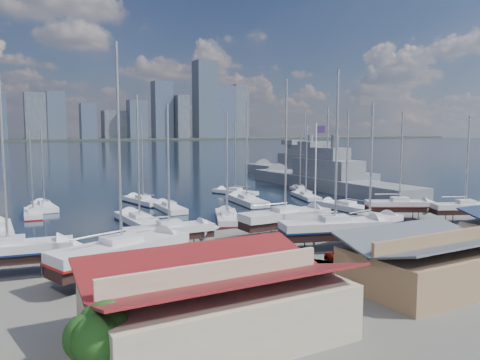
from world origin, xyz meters
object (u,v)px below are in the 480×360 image
naval_ship_west (304,171)px  sailboat_cradle_0 (8,252)px  naval_ship_east (327,181)px  car_a (285,273)px  flagpole (316,176)px

naval_ship_west → sailboat_cradle_0: bearing=123.0°
naval_ship_east → naval_ship_west: size_ratio=1.07×
car_a → flagpole: (8.79, 7.47, 6.59)m
naval_ship_west → flagpole: (-42.62, -59.60, 5.66)m
flagpole → naval_ship_west: bearing=54.4°
naval_ship_east → flagpole: size_ratio=3.68×
car_a → flagpole: 13.29m
sailboat_cradle_0 → flagpole: bearing=-0.1°
sailboat_cradle_0 → naval_ship_west: bearing=47.0°
naval_ship_east → car_a: (-40.43, -44.55, -0.93)m
sailboat_cradle_0 → naval_ship_west: naval_ship_west is taller
naval_ship_east → flagpole: naval_ship_east is taller
naval_ship_west → flagpole: size_ratio=3.44×
sailboat_cradle_0 → naval_ship_west: 89.48m
naval_ship_east → naval_ship_west: 25.05m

